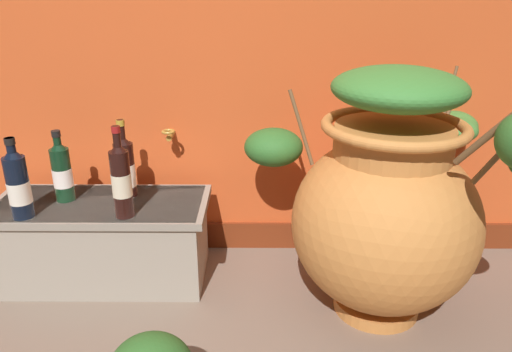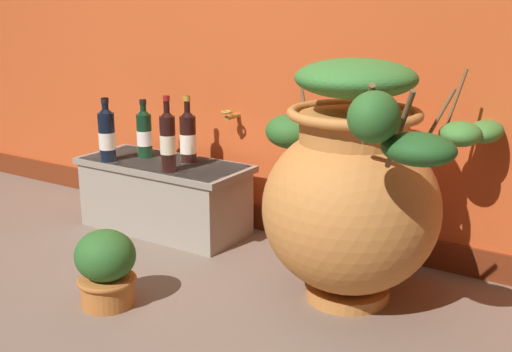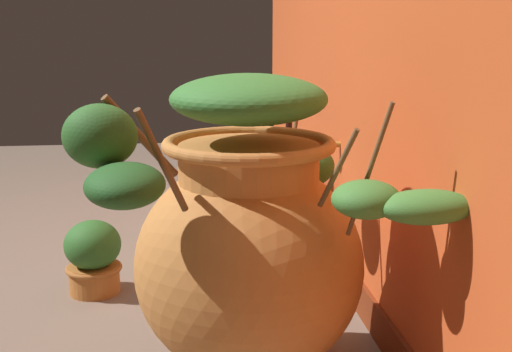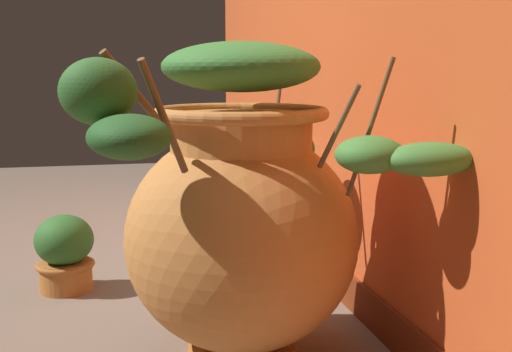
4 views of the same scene
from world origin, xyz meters
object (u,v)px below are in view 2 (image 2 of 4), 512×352
object	(u,v)px
wine_bottle_left	(107,133)
terracotta_urn	(352,190)
wine_bottle_right	(168,139)
wine_bottle_back	(188,136)
wine_bottle_middle	(144,132)
potted_shrub	(106,267)

from	to	relation	value
wine_bottle_left	terracotta_urn	bearing A→B (deg)	-3.29
wine_bottle_right	terracotta_urn	bearing A→B (deg)	-5.04
wine_bottle_back	wine_bottle_left	bearing A→B (deg)	-149.37
wine_bottle_back	wine_bottle_middle	bearing A→B (deg)	-168.93
terracotta_urn	potted_shrub	bearing A→B (deg)	-143.63
wine_bottle_middle	wine_bottle_left	bearing A→B (deg)	-123.21
terracotta_urn	potted_shrub	distance (m)	0.97
wine_bottle_left	wine_bottle_right	distance (m)	0.38
wine_bottle_right	potted_shrub	world-z (taller)	wine_bottle_right
wine_bottle_middle	wine_bottle_back	xyz separation A→B (m)	(0.24, 0.05, 0.00)
terracotta_urn	wine_bottle_middle	world-z (taller)	terracotta_urn
wine_bottle_left	wine_bottle_right	xyz separation A→B (m)	(0.38, 0.01, 0.01)
wine_bottle_left	wine_bottle_middle	size ratio (longest dim) A/B	1.06
wine_bottle_middle	potted_shrub	distance (m)	0.98
wine_bottle_middle	terracotta_urn	bearing A→B (deg)	-10.61
wine_bottle_middle	potted_shrub	bearing A→B (deg)	-57.56
potted_shrub	wine_bottle_right	bearing A→B (deg)	108.98
wine_bottle_left	wine_bottle_right	size ratio (longest dim) A/B	0.88
wine_bottle_right	wine_bottle_back	bearing A→B (deg)	101.24
potted_shrub	wine_bottle_middle	bearing A→B (deg)	122.44
wine_bottle_back	wine_bottle_right	bearing A→B (deg)	-78.76
wine_bottle_right	wine_bottle_back	world-z (taller)	wine_bottle_right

